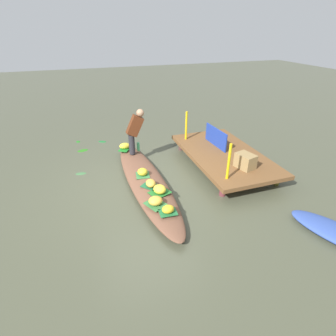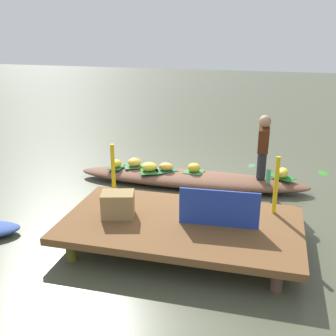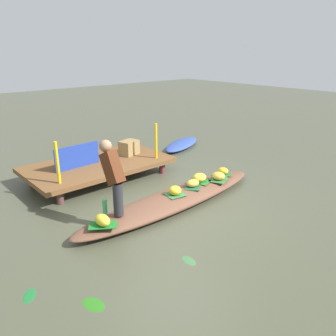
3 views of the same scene
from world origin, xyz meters
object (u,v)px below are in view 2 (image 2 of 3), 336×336
at_px(banana_bunch_3, 149,167).
at_px(banana_bunch_5, 166,167).
at_px(banana_bunch_0, 283,173).
at_px(banana_bunch_1, 194,168).
at_px(produce_crate, 118,204).
at_px(vendor_boat, 191,179).
at_px(banana_bunch_2, 134,162).
at_px(vendor_person, 263,143).
at_px(water_bottle, 268,176).
at_px(banana_bunch_4, 116,164).
at_px(market_banner, 219,208).

xyz_separation_m(banana_bunch_3, banana_bunch_5, (-0.30, -0.11, -0.01)).
bearing_deg(banana_bunch_0, banana_bunch_1, 4.24).
xyz_separation_m(banana_bunch_1, produce_crate, (0.61, 2.33, 0.20)).
relative_size(vendor_boat, banana_bunch_2, 15.63).
relative_size(banana_bunch_5, vendor_person, 0.23).
xyz_separation_m(water_bottle, produce_crate, (1.97, 2.11, 0.17)).
distance_m(banana_bunch_1, banana_bunch_3, 0.84).
height_order(banana_bunch_0, banana_bunch_3, banana_bunch_0).
xyz_separation_m(banana_bunch_2, banana_bunch_4, (0.32, 0.15, -0.01)).
xyz_separation_m(banana_bunch_0, vendor_person, (0.38, 0.24, 0.60)).
relative_size(banana_bunch_1, banana_bunch_2, 0.87).
height_order(banana_bunch_2, produce_crate, produce_crate).
height_order(vendor_boat, banana_bunch_4, banana_bunch_4).
bearing_deg(banana_bunch_2, vendor_boat, 175.74).
bearing_deg(banana_bunch_1, vendor_boat, 47.61).
relative_size(banana_bunch_0, market_banner, 0.29).
relative_size(banana_bunch_5, market_banner, 0.26).
xyz_separation_m(banana_bunch_2, water_bottle, (-2.54, 0.25, 0.04)).
bearing_deg(market_banner, banana_bunch_0, -112.35).
bearing_deg(water_bottle, market_banner, 74.12).
xyz_separation_m(banana_bunch_0, water_bottle, (0.25, 0.33, 0.03)).
bearing_deg(vendor_boat, banana_bunch_1, -134.08).
height_order(banana_bunch_3, water_bottle, water_bottle).
distance_m(water_bottle, market_banner, 2.16).
relative_size(banana_bunch_4, produce_crate, 0.54).
bearing_deg(water_bottle, banana_bunch_1, -8.98).
height_order(banana_bunch_5, vendor_person, vendor_person).
height_order(vendor_boat, market_banner, market_banner).
height_order(banana_bunch_2, banana_bunch_5, banana_bunch_2).
xyz_separation_m(banana_bunch_4, banana_bunch_5, (-0.98, -0.07, 0.00)).
relative_size(banana_bunch_0, banana_bunch_5, 1.10).
bearing_deg(vendor_boat, produce_crate, 74.38).
xyz_separation_m(banana_bunch_2, vendor_person, (-2.41, 0.15, 0.60)).
bearing_deg(banana_bunch_4, vendor_person, 179.87).
height_order(banana_bunch_0, produce_crate, produce_crate).
relative_size(water_bottle, produce_crate, 0.55).
height_order(vendor_person, water_bottle, vendor_person).
relative_size(vendor_boat, market_banner, 4.14).
distance_m(vendor_boat, banana_bunch_1, 0.23).
bearing_deg(produce_crate, banana_bunch_0, -132.20).
relative_size(banana_bunch_0, vendor_person, 0.25).
height_order(banana_bunch_1, banana_bunch_2, banana_bunch_1).
height_order(banana_bunch_3, banana_bunch_4, banana_bunch_3).
distance_m(banana_bunch_2, produce_crate, 2.44).
bearing_deg(banana_bunch_0, vendor_person, 32.54).
height_order(banana_bunch_4, water_bottle, water_bottle).
relative_size(banana_bunch_1, vendor_person, 0.20).
distance_m(water_bottle, produce_crate, 2.89).
bearing_deg(vendor_person, banana_bunch_4, -0.13).
bearing_deg(banana_bunch_4, market_banner, 136.49).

